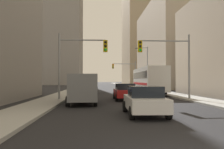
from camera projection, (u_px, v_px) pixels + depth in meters
The scene contains 15 objects.
sidewalk_left at pixel (80, 87), 53.90m from camera, with size 2.68×160.00×0.15m, color #9E9E99.
sidewalk_right at pixel (136, 87), 54.73m from camera, with size 2.68×160.00×0.15m, color #9E9E99.
city_bus at pixel (149, 79), 30.34m from camera, with size 2.77×11.55×3.40m.
cargo_van_grey at pixel (83, 87), 17.64m from camera, with size 2.20×5.29×2.26m.
sedan_white at pixel (144, 100), 12.01m from camera, with size 1.95×4.24×1.52m.
sedan_red at pixel (125, 92), 21.08m from camera, with size 1.95×4.21×1.52m.
sedan_navy at pixel (89, 88), 31.48m from camera, with size 1.95×4.24×1.52m.
sedan_black at pixel (93, 85), 49.85m from camera, with size 1.95×4.23×1.52m.
traffic_signal_near_left at pixel (81, 55), 20.42m from camera, with size 4.36×0.44×6.00m.
traffic_signal_near_right at pixel (167, 55), 20.91m from camera, with size 4.82×0.44×6.00m.
traffic_signal_far_right at pixel (125, 70), 50.78m from camera, with size 5.25×0.44×6.00m.
street_lamp_right at pixel (145, 64), 39.05m from camera, with size 2.22×0.32×7.50m.
building_left_far_tower at pixel (59, 27), 90.09m from camera, with size 17.63×19.68×45.41m, color gray.
building_right_mid_block at pixel (194, 47), 55.09m from camera, with size 22.46×29.10×19.54m, color #B7A893.
building_right_far_highrise at pixel (153, 31), 98.24m from camera, with size 23.59×28.47×45.37m, color tan.
Camera 1 is at (-2.49, -4.33, 1.85)m, focal length 36.95 mm.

